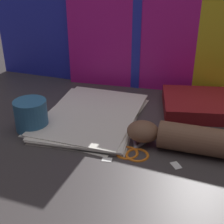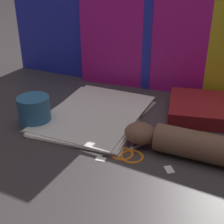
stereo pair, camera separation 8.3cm
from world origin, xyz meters
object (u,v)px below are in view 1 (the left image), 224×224
at_px(paper_stack, 92,115).
at_px(scissors, 135,148).
at_px(book_closed, 197,104).
at_px(mug, 31,115).
at_px(hand_forearm, 184,138).

distance_m(paper_stack, scissors, 0.21).
bearing_deg(scissors, book_closed, 64.92).
bearing_deg(mug, paper_stack, 39.78).
bearing_deg(hand_forearm, paper_stack, 161.72).
bearing_deg(book_closed, hand_forearm, -93.87).
bearing_deg(book_closed, mug, -148.80).
bearing_deg(book_closed, paper_stack, -153.37).
bearing_deg(paper_stack, scissors, -38.19).
relative_size(paper_stack, mug, 4.30).
relative_size(paper_stack, book_closed, 1.58).
height_order(paper_stack, mug, mug).
height_order(paper_stack, hand_forearm, hand_forearm).
bearing_deg(book_closed, scissors, -115.08).
height_order(paper_stack, scissors, paper_stack).
distance_m(book_closed, scissors, 0.31).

